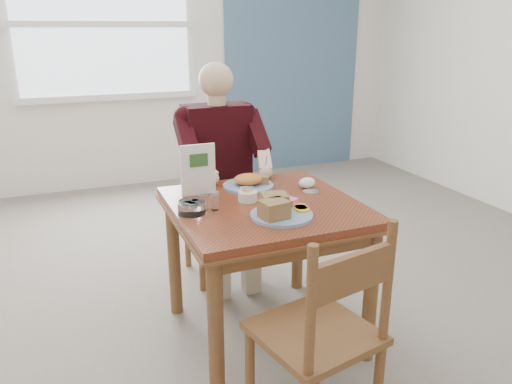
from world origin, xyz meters
name	(u,v)px	position (x,y,z in m)	size (l,w,h in m)	color
floor	(264,332)	(0.00, 0.00, 0.00)	(6.00, 6.00, 0.00)	#71685C
wall_back	(147,46)	(0.00, 3.00, 1.40)	(5.50, 5.50, 0.00)	white
accent_panel	(294,44)	(1.60, 2.98, 1.40)	(1.60, 0.02, 2.80)	#486785
lemon_wedge	(281,218)	(-0.03, -0.25, 0.76)	(0.05, 0.04, 0.03)	yellow
napkin	(307,183)	(0.31, 0.14, 0.78)	(0.09, 0.08, 0.06)	white
metal_dish	(311,192)	(0.29, 0.05, 0.76)	(0.08, 0.08, 0.01)	silver
window	(103,24)	(-0.40, 2.97, 1.60)	(1.72, 0.04, 1.42)	white
table	(265,224)	(0.00, 0.00, 0.64)	(0.92, 0.92, 0.75)	brown
chair_far	(217,204)	(0.00, 0.80, 0.48)	(0.42, 0.42, 0.95)	brown
chair_near	(323,336)	(-0.08, -0.75, 0.48)	(0.50, 0.50, 0.95)	brown
diner	(221,158)	(0.00, 0.71, 0.81)	(0.53, 0.56, 1.39)	tan
near_plate	(279,209)	(-0.01, -0.19, 0.79)	(0.31, 0.30, 0.10)	white
far_plate	(249,182)	(0.02, 0.27, 0.78)	(0.35, 0.35, 0.07)	white
caddy	(248,196)	(-0.07, 0.06, 0.78)	(0.10, 0.10, 0.07)	white
shakers	(209,201)	(-0.29, 0.01, 0.80)	(0.10, 0.06, 0.09)	white
creamer	(191,207)	(-0.38, 0.00, 0.78)	(0.14, 0.14, 0.06)	white
menu	(198,169)	(-0.27, 0.25, 0.89)	(0.18, 0.02, 0.27)	white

